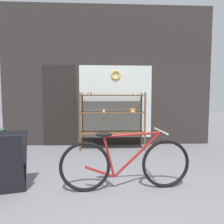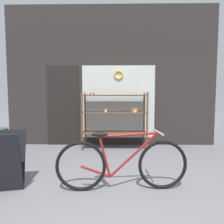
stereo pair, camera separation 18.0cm
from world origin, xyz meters
The scene contains 5 objects.
ground_plane centered at (0.00, 0.00, 0.00)m, with size 30.00×30.00×0.00m, color slate.
storefront_facade centered at (-0.03, 2.82, 1.78)m, with size 5.50×0.13×3.66m.
display_case centered at (0.11, 2.45, 0.85)m, with size 1.58×0.48×1.38m.
bicycle centered at (0.19, 0.42, 0.36)m, with size 1.76×0.46×0.80m.
sandwich_board centered at (-1.37, 0.36, 0.40)m, with size 0.57×0.48×0.78m.
Camera 2 is at (0.09, -1.85, 1.20)m, focal length 28.00 mm.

